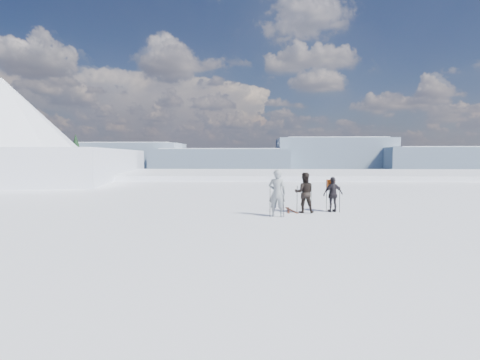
{
  "coord_description": "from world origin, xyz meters",
  "views": [
    {
      "loc": [
        -1.99,
        -11.94,
        2.51
      ],
      "look_at": [
        -2.5,
        3.0,
        1.47
      ],
      "focal_mm": 28.0,
      "sensor_mm": 36.0,
      "label": 1
    }
  ],
  "objects_px": {
    "skier_pack": "(333,194)",
    "skier_dark": "(304,193)",
    "skis_loose": "(290,210)",
    "skier_grey": "(277,193)"
  },
  "relations": [
    {
      "from": "skier_dark",
      "to": "skis_loose",
      "type": "distance_m",
      "value": 1.18
    },
    {
      "from": "skier_dark",
      "to": "skier_grey",
      "type": "bearing_deg",
      "value": 42.98
    },
    {
      "from": "skier_grey",
      "to": "skier_pack",
      "type": "distance_m",
      "value": 2.81
    },
    {
      "from": "skier_dark",
      "to": "skis_loose",
      "type": "relative_size",
      "value": 1.01
    },
    {
      "from": "skis_loose",
      "to": "skier_dark",
      "type": "bearing_deg",
      "value": -48.15
    },
    {
      "from": "skier_grey",
      "to": "skis_loose",
      "type": "bearing_deg",
      "value": -100.36
    },
    {
      "from": "skier_dark",
      "to": "skis_loose",
      "type": "bearing_deg",
      "value": -44.79
    },
    {
      "from": "skier_grey",
      "to": "skier_dark",
      "type": "distance_m",
      "value": 1.59
    },
    {
      "from": "skier_dark",
      "to": "skier_pack",
      "type": "relative_size",
      "value": 1.13
    },
    {
      "from": "skier_pack",
      "to": "skier_dark",
      "type": "bearing_deg",
      "value": -3.11
    }
  ]
}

